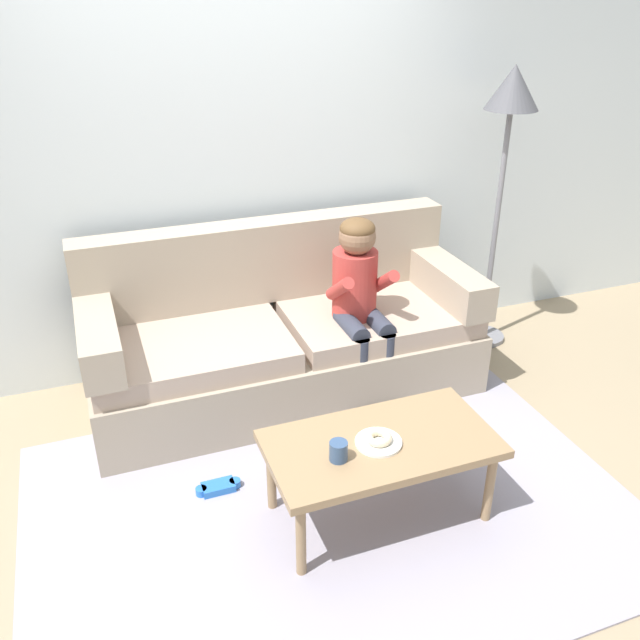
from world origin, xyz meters
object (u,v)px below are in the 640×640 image
at_px(couch, 283,338).
at_px(person_child, 360,294).
at_px(toy_controller, 218,488).
at_px(coffee_table, 381,449).
at_px(floor_lamp, 509,121).
at_px(donut, 379,438).
at_px(mug, 338,451).

height_order(couch, person_child, person_child).
height_order(person_child, toy_controller, person_child).
height_order(coffee_table, toy_controller, coffee_table).
bearing_deg(person_child, coffee_table, -107.96).
xyz_separation_m(couch, coffee_table, (0.08, -1.21, 0.04)).
relative_size(person_child, floor_lamp, 0.60).
xyz_separation_m(coffee_table, person_child, (0.32, 1.00, 0.28)).
distance_m(couch, person_child, 0.56).
bearing_deg(person_child, toy_controller, -149.64).
bearing_deg(toy_controller, coffee_table, -9.02).
xyz_separation_m(donut, toy_controller, (-0.65, 0.43, -0.44)).
height_order(toy_controller, floor_lamp, floor_lamp).
distance_m(couch, donut, 1.24).
xyz_separation_m(couch, mug, (-0.15, -1.27, 0.13)).
relative_size(person_child, toy_controller, 4.87).
xyz_separation_m(toy_controller, floor_lamp, (2.11, 0.92, 1.48)).
bearing_deg(toy_controller, person_child, 52.84).
bearing_deg(couch, floor_lamp, 4.52).
bearing_deg(mug, couch, 83.22).
distance_m(coffee_table, donut, 0.08).
relative_size(couch, floor_lamp, 1.24).
height_order(coffee_table, floor_lamp, floor_lamp).
relative_size(couch, donut, 19.00).
height_order(coffee_table, donut, donut).
bearing_deg(couch, mug, -96.78).
xyz_separation_m(person_child, donut, (-0.35, -1.02, -0.20)).
bearing_deg(mug, floor_lamp, 39.88).
bearing_deg(floor_lamp, toy_controller, -156.48).
height_order(donut, mug, mug).
relative_size(coffee_table, floor_lamp, 0.57).
bearing_deg(mug, toy_controller, 133.50).
bearing_deg(person_child, mug, -117.65).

